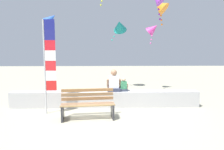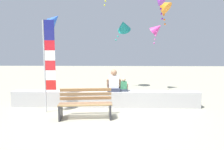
{
  "view_description": "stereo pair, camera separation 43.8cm",
  "coord_description": "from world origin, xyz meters",
  "views": [
    {
      "loc": [
        0.03,
        -6.56,
        2.11
      ],
      "look_at": [
        0.25,
        1.04,
        1.18
      ],
      "focal_mm": 33.77,
      "sensor_mm": 36.0,
      "label": 1
    },
    {
      "loc": [
        0.47,
        -6.56,
        2.11
      ],
      "look_at": [
        0.25,
        1.04,
        1.18
      ],
      "focal_mm": 33.77,
      "sensor_mm": 36.0,
      "label": 2
    }
  ],
  "objects": [
    {
      "name": "kite_blue",
      "position": [
        -2.4,
        3.05,
        3.44
      ],
      "size": [
        0.69,
        0.59,
        0.91
      ],
      "color": "blue"
    },
    {
      "name": "seawall_ledge",
      "position": [
        0.0,
        1.04,
        0.29
      ],
      "size": [
        6.85,
        0.47,
        0.58
      ],
      "primitive_type": "cube",
      "color": "#B3B1B2",
      "rests_on": "ground"
    },
    {
      "name": "kite_orange",
      "position": [
        2.33,
        2.57,
        3.92
      ],
      "size": [
        0.92,
        0.87,
        1.13
      ],
      "color": "orange"
    },
    {
      "name": "ground_plane",
      "position": [
        0.0,
        0.0,
        0.0
      ],
      "size": [
        40.0,
        40.0,
        0.0
      ],
      "primitive_type": "plane",
      "color": "#A8A48B"
    },
    {
      "name": "kite_teal",
      "position": [
        0.74,
        4.51,
        3.31
      ],
      "size": [
        0.85,
        0.98,
        1.19
      ],
      "color": "teal"
    },
    {
      "name": "kite_magenta",
      "position": [
        2.36,
        3.98,
        3.11
      ],
      "size": [
        0.87,
        0.78,
        1.12
      ],
      "color": "#DB3D9E"
    },
    {
      "name": "person_adult",
      "position": [
        0.32,
        1.07,
        0.89
      ],
      "size": [
        0.52,
        0.38,
        0.8
      ],
      "color": "#31364C",
      "rests_on": "seawall_ledge"
    },
    {
      "name": "park_bench",
      "position": [
        -0.53,
        -0.26,
        0.42
      ],
      "size": [
        1.67,
        0.77,
        0.88
      ],
      "color": "#9A7B4C",
      "rests_on": "ground"
    },
    {
      "name": "flag_banner",
      "position": [
        -1.82,
        0.25,
        1.76
      ],
      "size": [
        0.38,
        0.05,
        3.04
      ],
      "color": "#B7B7BC",
      "rests_on": "ground"
    },
    {
      "name": "person_child",
      "position": [
        0.68,
        1.07,
        0.77
      ],
      "size": [
        0.33,
        0.24,
        0.5
      ],
      "color": "#323948",
      "rests_on": "seawall_ledge"
    }
  ]
}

